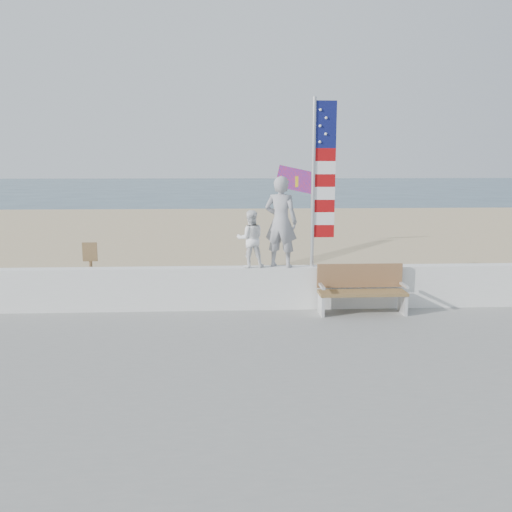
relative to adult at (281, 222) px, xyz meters
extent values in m
plane|color=#2C4758|center=(-0.73, -2.00, -2.04)|extent=(220.00, 220.00, 0.00)
cube|color=tan|center=(-0.73, 7.00, -2.00)|extent=(90.00, 40.00, 0.08)
cube|color=gray|center=(-0.73, -6.00, -1.91)|extent=(50.00, 12.40, 0.10)
cube|color=white|center=(-0.73, 0.00, -1.41)|extent=(30.00, 0.35, 0.90)
imported|color=#98989D|center=(0.00, 0.00, 0.00)|extent=(0.82, 0.69, 1.91)
imported|color=white|center=(-0.64, 0.00, -0.35)|extent=(0.62, 0.50, 1.20)
cube|color=olive|center=(1.64, -0.55, -1.42)|extent=(1.80, 0.50, 0.06)
cube|color=#8D613D|center=(1.64, -0.28, -1.11)|extent=(1.80, 0.05, 0.50)
cube|color=white|center=(0.79, -0.55, -1.66)|extent=(0.06, 0.50, 0.40)
cube|color=silver|center=(0.79, -0.60, -1.26)|extent=(0.06, 0.45, 0.05)
cube|color=white|center=(2.49, -0.55, -1.66)|extent=(0.06, 0.50, 0.40)
cube|color=white|center=(2.49, -0.60, -1.26)|extent=(0.06, 0.45, 0.05)
cylinder|color=silver|center=(0.67, 0.00, 0.79)|extent=(0.08, 0.08, 3.50)
cube|color=#0F1451|center=(0.91, 0.00, 1.99)|extent=(0.44, 0.02, 0.95)
cube|color=#9E0A0C|center=(0.91, 0.00, -0.20)|extent=(0.44, 0.02, 0.26)
cube|color=white|center=(0.91, 0.00, 0.06)|extent=(0.44, 0.02, 0.26)
cube|color=#9E0A0C|center=(0.91, 0.00, 0.33)|extent=(0.44, 0.02, 0.26)
cube|color=white|center=(0.91, 0.00, 0.59)|extent=(0.44, 0.02, 0.26)
cube|color=#9E0A0C|center=(0.91, 0.00, 0.86)|extent=(0.44, 0.02, 0.26)
cube|color=white|center=(0.91, 0.00, 1.12)|extent=(0.44, 0.02, 0.26)
cube|color=#9E0A0C|center=(0.91, 0.00, 1.39)|extent=(0.44, 0.02, 0.26)
sphere|color=white|center=(0.79, -0.02, 1.64)|extent=(0.06, 0.06, 0.06)
sphere|color=white|center=(0.91, -0.02, 1.80)|extent=(0.06, 0.06, 0.06)
sphere|color=white|center=(0.79, -0.02, 1.96)|extent=(0.06, 0.06, 0.06)
sphere|color=white|center=(0.91, -0.02, 2.12)|extent=(0.06, 0.06, 0.06)
sphere|color=white|center=(0.79, -0.02, 2.28)|extent=(0.06, 0.06, 0.06)
cube|color=red|center=(0.66, 2.76, 0.80)|extent=(1.12, 0.42, 0.75)
cube|color=yellow|center=(0.81, 2.76, 0.75)|extent=(0.39, 0.29, 0.28)
cylinder|color=brown|center=(-4.14, 0.66, -1.36)|extent=(0.07, 0.07, 1.20)
cube|color=olive|center=(-4.14, 0.64, -0.71)|extent=(0.32, 0.03, 0.42)
camera|label=1|loc=(-1.10, -11.25, 1.21)|focal=38.00mm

